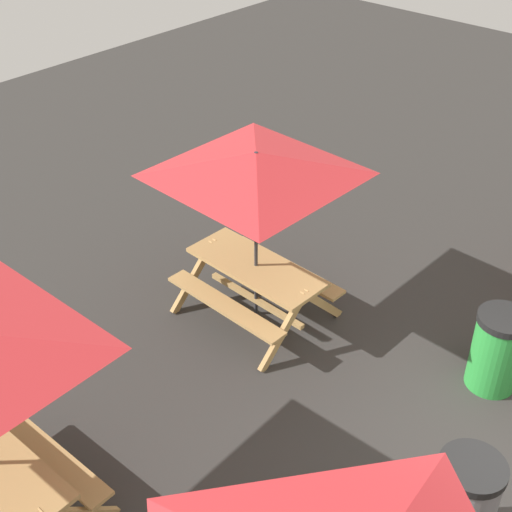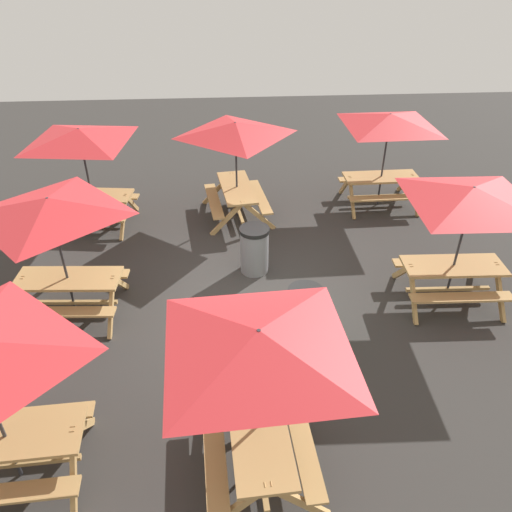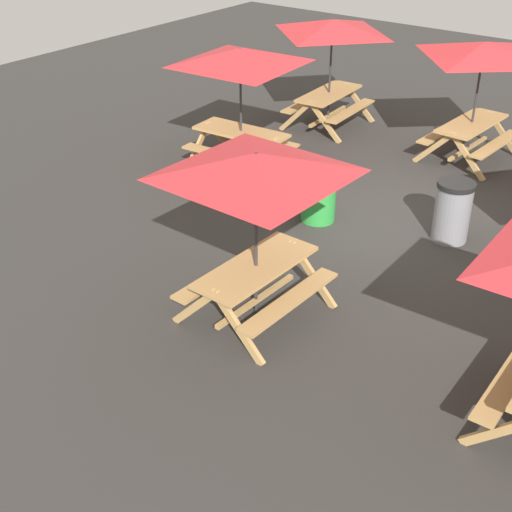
{
  "view_description": "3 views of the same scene",
  "coord_description": "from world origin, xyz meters",
  "px_view_note": "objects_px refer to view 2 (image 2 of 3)",
  "views": [
    {
      "loc": [
        -1.06,
        5.14,
        5.83
      ],
      "look_at": [
        3.71,
        -0.19,
        0.9
      ],
      "focal_mm": 50.0,
      "sensor_mm": 36.0,
      "label": 1
    },
    {
      "loc": [
        -0.34,
        -7.31,
        5.82
      ],
      "look_at": [
        0.17,
        0.14,
        0.9
      ],
      "focal_mm": 35.0,
      "sensor_mm": 36.0,
      "label": 2
    },
    {
      "loc": [
        9.94,
        4.54,
        5.45
      ],
      "look_at": [
        3.71,
        -0.19,
        0.9
      ],
      "focal_mm": 50.0,
      "sensor_mm": 36.0,
      "label": 3
    }
  ],
  "objects_px": {
    "picnic_table_0": "(470,204)",
    "picnic_table_4": "(389,127)",
    "picnic_table_6": "(81,142)",
    "picnic_table_2": "(236,136)",
    "picnic_table_1": "(259,352)",
    "trash_bin_green": "(304,314)",
    "picnic_table_5": "(51,215)",
    "trash_bin_gray": "(254,250)"
  },
  "relations": [
    {
      "from": "picnic_table_1",
      "to": "trash_bin_green",
      "type": "distance_m",
      "value": 2.94
    },
    {
      "from": "picnic_table_0",
      "to": "picnic_table_2",
      "type": "bearing_deg",
      "value": 138.99
    },
    {
      "from": "picnic_table_0",
      "to": "picnic_table_1",
      "type": "xyz_separation_m",
      "value": [
        -3.76,
        -3.21,
        0.0
      ]
    },
    {
      "from": "picnic_table_2",
      "to": "picnic_table_1",
      "type": "bearing_deg",
      "value": 172.71
    },
    {
      "from": "picnic_table_2",
      "to": "picnic_table_4",
      "type": "height_order",
      "value": "same"
    },
    {
      "from": "picnic_table_4",
      "to": "trash_bin_gray",
      "type": "bearing_deg",
      "value": -141.93
    },
    {
      "from": "picnic_table_1",
      "to": "picnic_table_2",
      "type": "relative_size",
      "value": 1.21
    },
    {
      "from": "picnic_table_0",
      "to": "picnic_table_6",
      "type": "bearing_deg",
      "value": 156.64
    },
    {
      "from": "picnic_table_0",
      "to": "picnic_table_4",
      "type": "bearing_deg",
      "value": 95.3
    },
    {
      "from": "picnic_table_0",
      "to": "trash_bin_gray",
      "type": "height_order",
      "value": "picnic_table_0"
    },
    {
      "from": "picnic_table_6",
      "to": "picnic_table_0",
      "type": "bearing_deg",
      "value": -18.22
    },
    {
      "from": "picnic_table_5",
      "to": "picnic_table_6",
      "type": "xyz_separation_m",
      "value": [
        -0.25,
        3.25,
        0.0
      ]
    },
    {
      "from": "picnic_table_2",
      "to": "trash_bin_green",
      "type": "height_order",
      "value": "picnic_table_2"
    },
    {
      "from": "picnic_table_0",
      "to": "trash_bin_gray",
      "type": "xyz_separation_m",
      "value": [
        -3.52,
        1.17,
        -1.49
      ]
    },
    {
      "from": "picnic_table_1",
      "to": "picnic_table_6",
      "type": "distance_m",
      "value": 7.33
    },
    {
      "from": "picnic_table_2",
      "to": "trash_bin_green",
      "type": "relative_size",
      "value": 2.38
    },
    {
      "from": "picnic_table_0",
      "to": "trash_bin_green",
      "type": "distance_m",
      "value": 3.31
    },
    {
      "from": "picnic_table_4",
      "to": "picnic_table_5",
      "type": "height_order",
      "value": "same"
    },
    {
      "from": "picnic_table_0",
      "to": "picnic_table_2",
      "type": "xyz_separation_m",
      "value": [
        -3.78,
        3.5,
        0.0
      ]
    },
    {
      "from": "picnic_table_1",
      "to": "trash_bin_green",
      "type": "height_order",
      "value": "picnic_table_1"
    },
    {
      "from": "picnic_table_4",
      "to": "picnic_table_2",
      "type": "bearing_deg",
      "value": -175.49
    },
    {
      "from": "picnic_table_4",
      "to": "trash_bin_gray",
      "type": "distance_m",
      "value": 4.49
    },
    {
      "from": "picnic_table_2",
      "to": "picnic_table_5",
      "type": "height_order",
      "value": "same"
    },
    {
      "from": "picnic_table_0",
      "to": "picnic_table_1",
      "type": "distance_m",
      "value": 4.94
    },
    {
      "from": "trash_bin_green",
      "to": "picnic_table_4",
      "type": "bearing_deg",
      "value": 61.14
    },
    {
      "from": "picnic_table_2",
      "to": "picnic_table_4",
      "type": "xyz_separation_m",
      "value": [
        3.54,
        0.35,
        0.0
      ]
    },
    {
      "from": "picnic_table_0",
      "to": "picnic_table_4",
      "type": "distance_m",
      "value": 3.86
    },
    {
      "from": "picnic_table_0",
      "to": "picnic_table_2",
      "type": "relative_size",
      "value": 1.21
    },
    {
      "from": "picnic_table_1",
      "to": "trash_bin_gray",
      "type": "distance_m",
      "value": 4.63
    },
    {
      "from": "picnic_table_6",
      "to": "trash_bin_gray",
      "type": "distance_m",
      "value": 4.43
    },
    {
      "from": "trash_bin_gray",
      "to": "picnic_table_5",
      "type": "bearing_deg",
      "value": -161.72
    },
    {
      "from": "picnic_table_6",
      "to": "trash_bin_green",
      "type": "relative_size",
      "value": 2.87
    },
    {
      "from": "picnic_table_6",
      "to": "picnic_table_5",
      "type": "bearing_deg",
      "value": -78.6
    },
    {
      "from": "picnic_table_6",
      "to": "trash_bin_gray",
      "type": "height_order",
      "value": "picnic_table_6"
    },
    {
      "from": "picnic_table_0",
      "to": "trash_bin_green",
      "type": "height_order",
      "value": "picnic_table_0"
    },
    {
      "from": "picnic_table_1",
      "to": "trash_bin_green",
      "type": "bearing_deg",
      "value": -25.03
    },
    {
      "from": "picnic_table_4",
      "to": "picnic_table_6",
      "type": "bearing_deg",
      "value": -176.82
    },
    {
      "from": "trash_bin_green",
      "to": "picnic_table_6",
      "type": "bearing_deg",
      "value": 135.58
    },
    {
      "from": "picnic_table_5",
      "to": "picnic_table_6",
      "type": "distance_m",
      "value": 3.26
    },
    {
      "from": "picnic_table_2",
      "to": "picnic_table_4",
      "type": "bearing_deg",
      "value": -91.76
    },
    {
      "from": "trash_bin_green",
      "to": "picnic_table_5",
      "type": "bearing_deg",
      "value": 167.01
    },
    {
      "from": "picnic_table_4",
      "to": "trash_bin_green",
      "type": "xyz_separation_m",
      "value": [
        -2.59,
        -4.7,
        -1.49
      ]
    }
  ]
}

